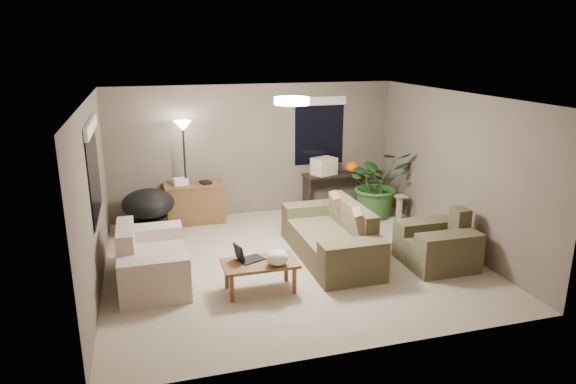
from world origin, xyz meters
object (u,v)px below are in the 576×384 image
object	(u,v)px
papasan_chair	(148,208)
houseplant	(377,190)
console_table	(335,189)
coffee_table	(260,266)
main_sofa	(332,239)
armchair	(437,246)
desk	(196,203)
cat_scratching_post	(399,210)
loveseat	(151,262)
floor_lamp	(183,138)

from	to	relation	value
papasan_chair	houseplant	xyz separation A→B (m)	(4.24, -0.24, 0.05)
console_table	papasan_chair	world-z (taller)	papasan_chair
coffee_table	main_sofa	bearing A→B (deg)	31.34
armchair	desk	size ratio (longest dim) A/B	0.91
console_table	houseplant	world-z (taller)	houseplant
main_sofa	armchair	world-z (taller)	same
houseplant	cat_scratching_post	distance (m)	0.56
loveseat	houseplant	world-z (taller)	houseplant
armchair	coffee_table	distance (m)	2.76
desk	houseplant	bearing A→B (deg)	-10.07
desk	papasan_chair	bearing A→B (deg)	-156.65
coffee_table	papasan_chair	xyz separation A→B (m)	(-1.37, 2.67, 0.11)
cat_scratching_post	console_table	bearing A→B (deg)	133.20
papasan_chair	armchair	bearing A→B (deg)	-31.67
armchair	papasan_chair	bearing A→B (deg)	148.33
floor_lamp	coffee_table	bearing A→B (deg)	-77.40
papasan_chair	floor_lamp	xyz separation A→B (m)	(0.69, 0.35, 1.13)
desk	houseplant	world-z (taller)	houseplant
papasan_chair	main_sofa	bearing A→B (deg)	-34.29
desk	houseplant	xyz separation A→B (m)	(3.39, -0.60, 0.14)
loveseat	desk	distance (m)	2.49
armchair	floor_lamp	bearing A→B (deg)	139.82
loveseat	coffee_table	world-z (taller)	loveseat
loveseat	cat_scratching_post	distance (m)	4.75
loveseat	houseplant	size ratio (longest dim) A/B	1.21
papasan_chair	floor_lamp	distance (m)	1.37
papasan_chair	cat_scratching_post	xyz separation A→B (m)	(4.52, -0.61, -0.25)
floor_lamp	papasan_chair	bearing A→B (deg)	-152.90
desk	papasan_chair	world-z (taller)	papasan_chair
armchair	coffee_table	size ratio (longest dim) A/B	1.00
armchair	console_table	distance (m)	2.96
coffee_table	console_table	size ratio (longest dim) A/B	0.77
loveseat	console_table	xyz separation A→B (m)	(3.64, 2.32, 0.14)
papasan_chair	coffee_table	bearing A→B (deg)	-62.83
main_sofa	papasan_chair	distance (m)	3.29
loveseat	houseplant	xyz separation A→B (m)	(4.26, 1.73, 0.22)
coffee_table	papasan_chair	world-z (taller)	papasan_chair
main_sofa	floor_lamp	bearing A→B (deg)	132.49
main_sofa	coffee_table	distance (m)	1.57
armchair	console_table	xyz separation A→B (m)	(-0.52, 2.91, 0.14)
main_sofa	houseplant	size ratio (longest dim) A/B	1.66
desk	console_table	distance (m)	2.76
desk	houseplant	distance (m)	3.44
loveseat	desk	xyz separation A→B (m)	(0.88, 2.33, 0.08)
desk	cat_scratching_post	distance (m)	3.81
main_sofa	floor_lamp	size ratio (longest dim) A/B	1.15
floor_lamp	cat_scratching_post	xyz separation A→B (m)	(3.83, -0.97, -1.38)
armchair	papasan_chair	size ratio (longest dim) A/B	0.89
cat_scratching_post	desk	bearing A→B (deg)	165.12
loveseat	desk	world-z (taller)	loveseat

